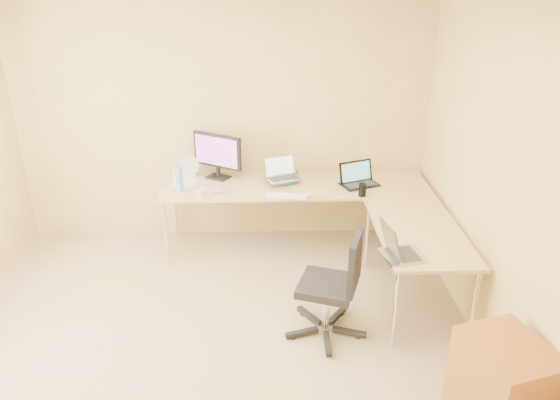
{
  "coord_description": "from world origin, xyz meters",
  "views": [
    {
      "loc": [
        0.43,
        -3.08,
        2.78
      ],
      "look_at": [
        0.55,
        1.1,
        0.9
      ],
      "focal_mm": 34.43,
      "sensor_mm": 36.0,
      "label": 1
    }
  ],
  "objects_px": {
    "laptop_return": "(404,243)",
    "mug": "(201,193)",
    "laptop_center": "(283,169)",
    "water_bottle": "(179,179)",
    "laptop_black": "(360,175)",
    "cabinet": "(501,394)",
    "monitor": "(218,156)",
    "office_chair": "(327,279)",
    "desk_return": "(414,267)",
    "desk_main": "(295,217)",
    "keyboard": "(286,196)",
    "desk_fan": "(191,169)"
  },
  "relations": [
    {
      "from": "laptop_return",
      "to": "mug",
      "type": "bearing_deg",
      "value": 43.61
    },
    {
      "from": "laptop_center",
      "to": "water_bottle",
      "type": "bearing_deg",
      "value": 165.6
    },
    {
      "from": "laptop_black",
      "to": "laptop_return",
      "type": "distance_m",
      "value": 1.41
    },
    {
      "from": "cabinet",
      "to": "laptop_center",
      "type": "bearing_deg",
      "value": 100.85
    },
    {
      "from": "monitor",
      "to": "office_chair",
      "type": "relative_size",
      "value": 0.6
    },
    {
      "from": "desk_return",
      "to": "cabinet",
      "type": "height_order",
      "value": "same"
    },
    {
      "from": "desk_main",
      "to": "laptop_center",
      "type": "bearing_deg",
      "value": 168.85
    },
    {
      "from": "laptop_center",
      "to": "office_chair",
      "type": "height_order",
      "value": "laptop_center"
    },
    {
      "from": "monitor",
      "to": "water_bottle",
      "type": "xyz_separation_m",
      "value": [
        -0.35,
        -0.32,
        -0.11
      ]
    },
    {
      "from": "office_chair",
      "to": "monitor",
      "type": "bearing_deg",
      "value": 139.73
    },
    {
      "from": "keyboard",
      "to": "desk_fan",
      "type": "bearing_deg",
      "value": 164.69
    },
    {
      "from": "laptop_center",
      "to": "water_bottle",
      "type": "relative_size",
      "value": 1.39
    },
    {
      "from": "laptop_return",
      "to": "laptop_center",
      "type": "bearing_deg",
      "value": 18.92
    },
    {
      "from": "desk_fan",
      "to": "cabinet",
      "type": "distance_m",
      "value": 3.45
    },
    {
      "from": "laptop_black",
      "to": "water_bottle",
      "type": "bearing_deg",
      "value": 161.04
    },
    {
      "from": "mug",
      "to": "laptop_return",
      "type": "distance_m",
      "value": 2.0
    },
    {
      "from": "mug",
      "to": "office_chair",
      "type": "distance_m",
      "value": 1.55
    },
    {
      "from": "desk_main",
      "to": "mug",
      "type": "bearing_deg",
      "value": -161.79
    },
    {
      "from": "laptop_black",
      "to": "cabinet",
      "type": "height_order",
      "value": "laptop_black"
    },
    {
      "from": "keyboard",
      "to": "laptop_center",
      "type": "bearing_deg",
      "value": 103.16
    },
    {
      "from": "cabinet",
      "to": "desk_fan",
      "type": "bearing_deg",
      "value": 113.9
    },
    {
      "from": "laptop_center",
      "to": "laptop_return",
      "type": "bearing_deg",
      "value": -82.26
    },
    {
      "from": "laptop_center",
      "to": "desk_fan",
      "type": "relative_size",
      "value": 1.4
    },
    {
      "from": "monitor",
      "to": "desk_main",
      "type": "bearing_deg",
      "value": 15.46
    },
    {
      "from": "laptop_center",
      "to": "desk_return",
      "type": "bearing_deg",
      "value": -65.72
    },
    {
      "from": "water_bottle",
      "to": "monitor",
      "type": "bearing_deg",
      "value": 42.99
    },
    {
      "from": "desk_main",
      "to": "desk_return",
      "type": "height_order",
      "value": "same"
    },
    {
      "from": "desk_return",
      "to": "monitor",
      "type": "distance_m",
      "value": 2.21
    },
    {
      "from": "laptop_return",
      "to": "cabinet",
      "type": "bearing_deg",
      "value": -171.05
    },
    {
      "from": "laptop_center",
      "to": "laptop_black",
      "type": "xyz_separation_m",
      "value": [
        0.76,
        -0.06,
        -0.04
      ]
    },
    {
      "from": "keyboard",
      "to": "desk_return",
      "type": "bearing_deg",
      "value": -22.58
    },
    {
      "from": "desk_main",
      "to": "desk_return",
      "type": "bearing_deg",
      "value": -45.73
    },
    {
      "from": "office_chair",
      "to": "cabinet",
      "type": "relative_size",
      "value": 1.24
    },
    {
      "from": "desk_return",
      "to": "monitor",
      "type": "bearing_deg",
      "value": 145.64
    },
    {
      "from": "desk_return",
      "to": "keyboard",
      "type": "height_order",
      "value": "keyboard"
    },
    {
      "from": "laptop_black",
      "to": "mug",
      "type": "bearing_deg",
      "value": 167.88
    },
    {
      "from": "monitor",
      "to": "mug",
      "type": "relative_size",
      "value": 5.69
    },
    {
      "from": "laptop_black",
      "to": "cabinet",
      "type": "relative_size",
      "value": 0.49
    },
    {
      "from": "laptop_black",
      "to": "keyboard",
      "type": "xyz_separation_m",
      "value": [
        -0.75,
        -0.26,
        -0.1
      ]
    },
    {
      "from": "laptop_return",
      "to": "laptop_black",
      "type": "bearing_deg",
      "value": -7.5
    },
    {
      "from": "laptop_center",
      "to": "desk_fan",
      "type": "bearing_deg",
      "value": 149.18
    },
    {
      "from": "mug",
      "to": "water_bottle",
      "type": "distance_m",
      "value": 0.29
    },
    {
      "from": "desk_fan",
      "to": "laptop_return",
      "type": "xyz_separation_m",
      "value": [
        1.79,
        -1.59,
        -0.0
      ]
    },
    {
      "from": "keyboard",
      "to": "desk_fan",
      "type": "height_order",
      "value": "desk_fan"
    },
    {
      "from": "monitor",
      "to": "mug",
      "type": "height_order",
      "value": "monitor"
    },
    {
      "from": "desk_main",
      "to": "keyboard",
      "type": "xyz_separation_m",
      "value": [
        -0.11,
        -0.3,
        0.37
      ]
    },
    {
      "from": "mug",
      "to": "laptop_black",
      "type": "bearing_deg",
      "value": 9.72
    },
    {
      "from": "desk_main",
      "to": "water_bottle",
      "type": "height_order",
      "value": "water_bottle"
    },
    {
      "from": "laptop_black",
      "to": "desk_fan",
      "type": "distance_m",
      "value": 1.7
    },
    {
      "from": "keyboard",
      "to": "cabinet",
      "type": "distance_m",
      "value": 2.53
    }
  ]
}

